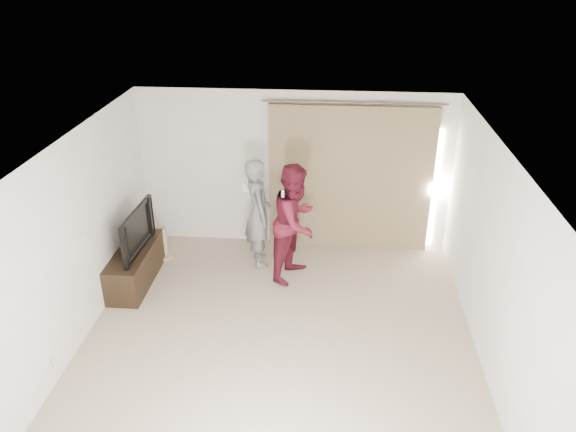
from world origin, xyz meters
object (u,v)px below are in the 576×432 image
object	(u,v)px
tv	(130,230)
person_man	(258,213)
tv_console	(135,266)
person_woman	(296,222)

from	to	relation	value
tv	person_man	xyz separation A→B (m)	(1.77, 0.71, 0.01)
tv_console	person_man	world-z (taller)	person_man
tv_console	person_woman	distance (m)	2.48
person_man	person_woman	world-z (taller)	person_woman
tv_console	tv	xyz separation A→B (m)	(0.00, 0.00, 0.60)
person_man	person_woman	bearing A→B (deg)	-27.96
person_man	person_woman	distance (m)	0.68
tv	person_man	bearing A→B (deg)	-65.69
tv_console	person_man	size ratio (longest dim) A/B	0.81
tv_console	tv	world-z (taller)	tv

